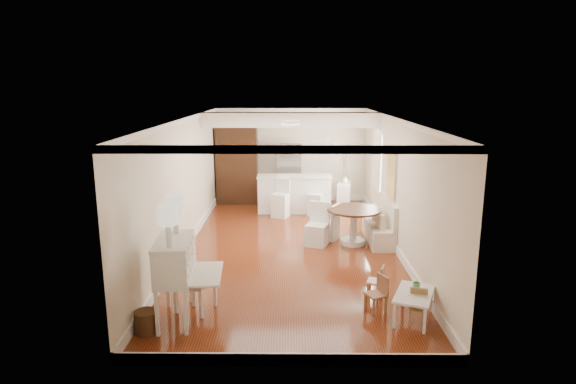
{
  "coord_description": "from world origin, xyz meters",
  "views": [
    {
      "loc": [
        0.03,
        -9.93,
        3.47
      ],
      "look_at": [
        -0.05,
        0.3,
        1.19
      ],
      "focal_mm": 30.0,
      "sensor_mm": 36.0,
      "label": 1
    }
  ],
  "objects_px": {
    "slip_chair_near": "(317,224)",
    "bar_stool_right": "(315,198)",
    "kids_chair_b": "(375,281)",
    "bar_stool_left": "(281,198)",
    "gustavian_armchair": "(195,280)",
    "dining_table": "(353,226)",
    "kids_chair_c": "(418,307)",
    "breakfast_counter": "(294,194)",
    "kids_chair_a": "(376,294)",
    "sideboard": "(344,196)",
    "fridge": "(301,173)",
    "slip_chair_far": "(328,222)",
    "secretary_bureau": "(175,280)",
    "wicker_basket": "(146,322)",
    "kids_table": "(414,306)",
    "pantry_cabinet": "(237,165)"
  },
  "relations": [
    {
      "from": "slip_chair_near",
      "to": "bar_stool_left",
      "type": "height_order",
      "value": "bar_stool_left"
    },
    {
      "from": "fridge",
      "to": "slip_chair_far",
      "type": "bearing_deg",
      "value": -80.73
    },
    {
      "from": "kids_table",
      "to": "bar_stool_left",
      "type": "relative_size",
      "value": 0.84
    },
    {
      "from": "dining_table",
      "to": "slip_chair_near",
      "type": "xyz_separation_m",
      "value": [
        -0.81,
        -0.08,
        0.07
      ]
    },
    {
      "from": "gustavian_armchair",
      "to": "breakfast_counter",
      "type": "relative_size",
      "value": 0.48
    },
    {
      "from": "sideboard",
      "to": "dining_table",
      "type": "bearing_deg",
      "value": -83.62
    },
    {
      "from": "wicker_basket",
      "to": "kids_chair_a",
      "type": "relative_size",
      "value": 0.55
    },
    {
      "from": "gustavian_armchair",
      "to": "dining_table",
      "type": "relative_size",
      "value": 0.83
    },
    {
      "from": "kids_chair_b",
      "to": "fridge",
      "type": "distance_m",
      "value": 6.68
    },
    {
      "from": "slip_chair_near",
      "to": "bar_stool_right",
      "type": "height_order",
      "value": "slip_chair_near"
    },
    {
      "from": "kids_chair_b",
      "to": "kids_chair_c",
      "type": "distance_m",
      "value": 1.07
    },
    {
      "from": "slip_chair_near",
      "to": "bar_stool_right",
      "type": "xyz_separation_m",
      "value": [
        0.07,
        2.54,
        -0.0
      ]
    },
    {
      "from": "kids_table",
      "to": "kids_chair_c",
      "type": "relative_size",
      "value": 1.6
    },
    {
      "from": "dining_table",
      "to": "bar_stool_left",
      "type": "xyz_separation_m",
      "value": [
        -1.67,
        2.25,
        0.1
      ]
    },
    {
      "from": "kids_chair_c",
      "to": "breakfast_counter",
      "type": "xyz_separation_m",
      "value": [
        -1.8,
        6.47,
        0.25
      ]
    },
    {
      "from": "slip_chair_near",
      "to": "kids_chair_b",
      "type": "bearing_deg",
      "value": -53.09
    },
    {
      "from": "slip_chair_near",
      "to": "wicker_basket",
      "type": "bearing_deg",
      "value": -104.96
    },
    {
      "from": "sideboard",
      "to": "kids_chair_a",
      "type": "bearing_deg",
      "value": -83.02
    },
    {
      "from": "kids_chair_c",
      "to": "sideboard",
      "type": "bearing_deg",
      "value": 107.6
    },
    {
      "from": "fridge",
      "to": "kids_chair_c",
      "type": "bearing_deg",
      "value": -78.02
    },
    {
      "from": "breakfast_counter",
      "to": "bar_stool_left",
      "type": "height_order",
      "value": "breakfast_counter"
    },
    {
      "from": "slip_chair_near",
      "to": "fridge",
      "type": "xyz_separation_m",
      "value": [
        -0.28,
        3.91,
        0.43
      ]
    },
    {
      "from": "dining_table",
      "to": "fridge",
      "type": "height_order",
      "value": "fridge"
    },
    {
      "from": "bar_stool_right",
      "to": "sideboard",
      "type": "height_order",
      "value": "bar_stool_right"
    },
    {
      "from": "bar_stool_right",
      "to": "secretary_bureau",
      "type": "bearing_deg",
      "value": -100.57
    },
    {
      "from": "kids_table",
      "to": "bar_stool_left",
      "type": "xyz_separation_m",
      "value": [
        -2.14,
        5.79,
        0.3
      ]
    },
    {
      "from": "secretary_bureau",
      "to": "bar_stool_right",
      "type": "relative_size",
      "value": 1.36
    },
    {
      "from": "kids_chair_a",
      "to": "fridge",
      "type": "bearing_deg",
      "value": 162.6
    },
    {
      "from": "kids_chair_b",
      "to": "bar_stool_left",
      "type": "height_order",
      "value": "bar_stool_left"
    },
    {
      "from": "gustavian_armchair",
      "to": "fridge",
      "type": "distance_m",
      "value": 7.31
    },
    {
      "from": "breakfast_counter",
      "to": "bar_stool_right",
      "type": "relative_size",
      "value": 2.17
    },
    {
      "from": "kids_chair_b",
      "to": "dining_table",
      "type": "height_order",
      "value": "dining_table"
    },
    {
      "from": "dining_table",
      "to": "breakfast_counter",
      "type": "xyz_separation_m",
      "value": [
        -1.3,
        2.78,
        0.11
      ]
    },
    {
      "from": "kids_chair_c",
      "to": "pantry_cabinet",
      "type": "relative_size",
      "value": 0.23
    },
    {
      "from": "wicker_basket",
      "to": "breakfast_counter",
      "type": "bearing_deg",
      "value": 72.35
    },
    {
      "from": "fridge",
      "to": "sideboard",
      "type": "xyz_separation_m",
      "value": [
        1.22,
        -0.72,
        -0.52
      ]
    },
    {
      "from": "gustavian_armchair",
      "to": "sideboard",
      "type": "relative_size",
      "value": 1.24
    },
    {
      "from": "wicker_basket",
      "to": "dining_table",
      "type": "bearing_deg",
      "value": 49.05
    },
    {
      "from": "slip_chair_near",
      "to": "bar_stool_left",
      "type": "relative_size",
      "value": 0.93
    },
    {
      "from": "kids_chair_b",
      "to": "slip_chair_near",
      "type": "relative_size",
      "value": 0.57
    },
    {
      "from": "slip_chair_near",
      "to": "breakfast_counter",
      "type": "distance_m",
      "value": 2.91
    },
    {
      "from": "gustavian_armchair",
      "to": "kids_chair_b",
      "type": "distance_m",
      "value": 2.96
    },
    {
      "from": "wicker_basket",
      "to": "kids_chair_b",
      "type": "bearing_deg",
      "value": 19.8
    },
    {
      "from": "bar_stool_left",
      "to": "fridge",
      "type": "xyz_separation_m",
      "value": [
        0.57,
        1.58,
        0.39
      ]
    },
    {
      "from": "kids_table",
      "to": "breakfast_counter",
      "type": "relative_size",
      "value": 0.42
    },
    {
      "from": "wicker_basket",
      "to": "slip_chair_near",
      "type": "relative_size",
      "value": 0.35
    },
    {
      "from": "breakfast_counter",
      "to": "bar_stool_right",
      "type": "xyz_separation_m",
      "value": [
        0.55,
        -0.32,
        -0.04
      ]
    },
    {
      "from": "bar_stool_right",
      "to": "sideboard",
      "type": "relative_size",
      "value": 1.18
    },
    {
      "from": "kids_chair_a",
      "to": "kids_chair_b",
      "type": "bearing_deg",
      "value": 145.32
    },
    {
      "from": "bar_stool_right",
      "to": "fridge",
      "type": "bearing_deg",
      "value": 115.03
    }
  ]
}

